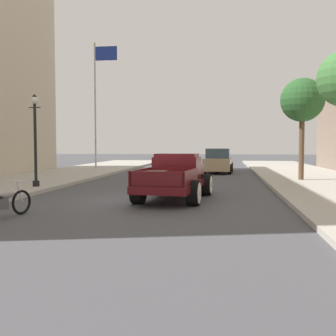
{
  "coord_description": "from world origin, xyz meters",
  "views": [
    {
      "loc": [
        2.52,
        -13.61,
        1.88
      ],
      "look_at": [
        0.38,
        1.85,
        1.0
      ],
      "focal_mm": 43.56,
      "sensor_mm": 36.0,
      "label": 1
    }
  ],
  "objects_px": {
    "motorcycle_parked": "(0,202)",
    "flagpole": "(98,92)",
    "car_background_tan": "(218,162)",
    "hotrod_truck_maroon": "(176,177)",
    "street_tree_second": "(302,101)",
    "street_lamp_near": "(35,133)"
  },
  "relations": [
    {
      "from": "street_lamp_near",
      "to": "flagpole",
      "type": "distance_m",
      "value": 13.35
    },
    {
      "from": "street_tree_second",
      "to": "street_lamp_near",
      "type": "bearing_deg",
      "value": -156.7
    },
    {
      "from": "hotrod_truck_maroon",
      "to": "street_tree_second",
      "type": "distance_m",
      "value": 9.41
    },
    {
      "from": "motorcycle_parked",
      "to": "flagpole",
      "type": "height_order",
      "value": "flagpole"
    },
    {
      "from": "street_lamp_near",
      "to": "street_tree_second",
      "type": "bearing_deg",
      "value": 23.3
    },
    {
      "from": "motorcycle_parked",
      "to": "flagpole",
      "type": "distance_m",
      "value": 20.34
    },
    {
      "from": "motorcycle_parked",
      "to": "street_lamp_near",
      "type": "distance_m",
      "value": 7.09
    },
    {
      "from": "hotrod_truck_maroon",
      "to": "motorcycle_parked",
      "type": "distance_m",
      "value": 6.09
    },
    {
      "from": "hotrod_truck_maroon",
      "to": "street_tree_second",
      "type": "xyz_separation_m",
      "value": [
        5.49,
        6.88,
        3.32
      ]
    },
    {
      "from": "flagpole",
      "to": "street_lamp_near",
      "type": "bearing_deg",
      "value": -84.08
    },
    {
      "from": "street_tree_second",
      "to": "car_background_tan",
      "type": "bearing_deg",
      "value": 122.53
    },
    {
      "from": "motorcycle_parked",
      "to": "car_background_tan",
      "type": "bearing_deg",
      "value": 73.83
    },
    {
      "from": "car_background_tan",
      "to": "street_lamp_near",
      "type": "distance_m",
      "value": 13.89
    },
    {
      "from": "motorcycle_parked",
      "to": "street_lamp_near",
      "type": "relative_size",
      "value": 0.53
    },
    {
      "from": "hotrod_truck_maroon",
      "to": "motorcycle_parked",
      "type": "relative_size",
      "value": 2.47
    },
    {
      "from": "car_background_tan",
      "to": "flagpole",
      "type": "xyz_separation_m",
      "value": [
        -8.74,
        1.22,
        5.0
      ]
    },
    {
      "from": "street_lamp_near",
      "to": "hotrod_truck_maroon",
      "type": "bearing_deg",
      "value": -16.93
    },
    {
      "from": "motorcycle_parked",
      "to": "car_background_tan",
      "type": "xyz_separation_m",
      "value": [
        5.25,
        18.1,
        0.33
      ]
    },
    {
      "from": "street_tree_second",
      "to": "motorcycle_parked",
      "type": "bearing_deg",
      "value": -129.52
    },
    {
      "from": "street_lamp_near",
      "to": "street_tree_second",
      "type": "xyz_separation_m",
      "value": [
        11.63,
        5.01,
        1.69
      ]
    },
    {
      "from": "motorcycle_parked",
      "to": "car_background_tan",
      "type": "height_order",
      "value": "car_background_tan"
    },
    {
      "from": "street_lamp_near",
      "to": "flagpole",
      "type": "relative_size",
      "value": 0.42
    }
  ]
}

